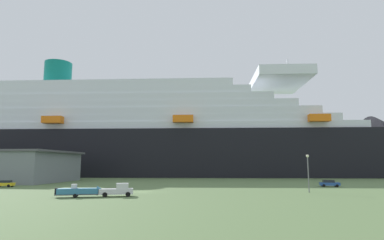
% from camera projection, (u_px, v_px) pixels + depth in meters
% --- Properties ---
extents(ground_plane, '(600.00, 600.00, 0.00)m').
position_uv_depth(ground_plane, '(161.00, 183.00, 93.00)').
color(ground_plane, '#567042').
extents(cruise_ship, '(269.78, 40.13, 57.37)m').
position_uv_depth(cruise_ship, '(127.00, 138.00, 145.08)').
color(cruise_ship, black).
rests_on(cruise_ship, ground_plane).
extents(pickup_truck, '(5.92, 3.32, 2.20)m').
position_uv_depth(pickup_truck, '(118.00, 190.00, 54.37)').
color(pickup_truck, silver).
rests_on(pickup_truck, ground_plane).
extents(small_boat_on_trailer, '(8.85, 3.46, 2.15)m').
position_uv_depth(small_boat_on_trailer, '(82.00, 191.00, 53.17)').
color(small_boat_on_trailer, '#595960').
rests_on(small_boat_on_trailer, ground_plane).
extents(street_lamp, '(0.56, 0.56, 7.27)m').
position_uv_depth(street_lamp, '(308.00, 167.00, 61.91)').
color(street_lamp, slate).
rests_on(street_lamp, ground_plane).
extents(parked_car_blue_suv, '(4.79, 2.76, 1.58)m').
position_uv_depth(parked_car_blue_suv, '(329.00, 183.00, 77.13)').
color(parked_car_blue_suv, '#264C99').
rests_on(parked_car_blue_suv, ground_plane).
extents(parked_car_yellow_taxi, '(4.54, 2.52, 1.58)m').
position_uv_depth(parked_car_yellow_taxi, '(4.00, 184.00, 76.19)').
color(parked_car_yellow_taxi, yellow).
rests_on(parked_car_yellow_taxi, ground_plane).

